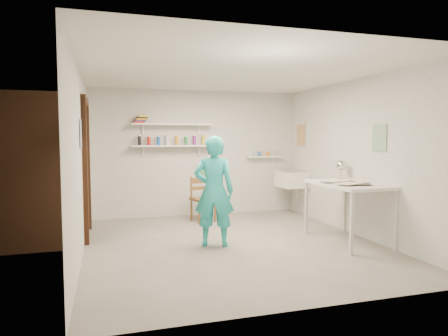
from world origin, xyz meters
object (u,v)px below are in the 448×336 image
object	(u,v)px
wooden_chair	(203,199)
desk_lamp	(342,165)
belfast_sink	(292,179)
man	(214,191)
work_table	(348,212)
wall_clock	(205,172)

from	to	relation	value
wooden_chair	desk_lamp	world-z (taller)	desk_lamp
belfast_sink	man	world-z (taller)	man
belfast_sink	desk_lamp	xyz separation A→B (m)	(0.10, -1.54, 0.37)
belfast_sink	work_table	world-z (taller)	work_table
wall_clock	wooden_chair	world-z (taller)	wall_clock
wooden_chair	desk_lamp	distance (m)	2.46
man	work_table	distance (m)	1.97
desk_lamp	wooden_chair	bearing A→B (deg)	142.77
wall_clock	wooden_chair	xyz separation A→B (m)	(0.30, 1.40, -0.61)
work_table	man	bearing A→B (deg)	169.95
wall_clock	desk_lamp	size ratio (longest dim) A/B	1.72
belfast_sink	desk_lamp	bearing A→B (deg)	-86.26
wall_clock	work_table	size ratio (longest dim) A/B	0.22
wooden_chair	work_table	size ratio (longest dim) A/B	0.64
belfast_sink	wall_clock	size ratio (longest dim) A/B	2.18
man	wooden_chair	xyz separation A→B (m)	(0.23, 1.61, -0.36)
belfast_sink	wooden_chair	bearing A→B (deg)	-176.53
desk_lamp	belfast_sink	bearing A→B (deg)	93.74
man	desk_lamp	bearing A→B (deg)	-156.65
belfast_sink	man	bearing A→B (deg)	-139.62
man	wooden_chair	size ratio (longest dim) A/B	1.88
wooden_chair	desk_lamp	bearing A→B (deg)	-51.86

